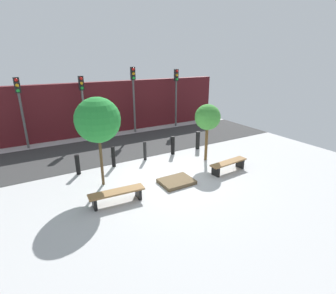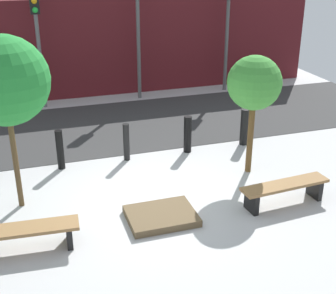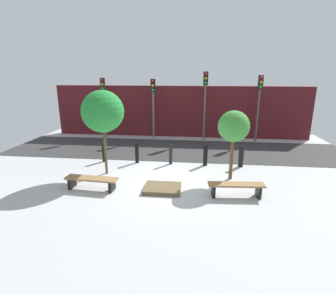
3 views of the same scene
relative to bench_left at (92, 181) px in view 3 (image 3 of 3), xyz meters
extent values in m
plane|color=#B4B4B4|center=(2.51, 0.95, -0.32)|extent=(18.00, 18.00, 0.00)
cube|color=#333333|center=(2.51, 5.37, -0.32)|extent=(18.00, 4.19, 0.01)
cube|color=#511419|center=(2.51, 8.64, 1.30)|extent=(16.20, 0.50, 3.24)
cube|color=black|center=(-0.76, 0.06, -0.13)|extent=(0.13, 0.45, 0.38)
cube|color=black|center=(0.76, -0.06, -0.13)|extent=(0.13, 0.45, 0.38)
cube|color=olive|center=(0.00, 0.00, 0.09)|extent=(1.91, 0.58, 0.06)
cube|color=black|center=(4.27, -0.06, -0.12)|extent=(0.13, 0.41, 0.40)
cube|color=black|center=(5.77, 0.06, -0.12)|extent=(0.13, 0.41, 0.40)
cube|color=olive|center=(5.02, 0.00, 0.11)|extent=(1.89, 0.54, 0.06)
cube|color=brown|center=(2.51, 0.20, -0.25)|extent=(1.28, 1.00, 0.14)
cylinder|color=brown|center=(0.00, 1.56, 0.73)|extent=(0.11, 0.11, 2.11)
sphere|color=#268935|center=(0.00, 1.56, 2.24)|extent=(1.65, 1.65, 1.65)
cylinder|color=brown|center=(5.02, 1.56, 0.56)|extent=(0.14, 0.14, 1.77)
sphere|color=#3F9338|center=(5.02, 1.56, 1.77)|extent=(1.18, 1.18, 1.18)
cylinder|color=black|center=(-0.61, 3.03, 0.10)|extent=(0.18, 0.18, 0.85)
cylinder|color=black|center=(0.95, 3.03, 0.15)|extent=(0.17, 0.17, 0.94)
cylinder|color=black|center=(2.51, 3.03, 0.14)|extent=(0.15, 0.15, 0.92)
cylinder|color=black|center=(4.07, 3.03, 0.15)|extent=(0.19, 0.19, 0.94)
cylinder|color=black|center=(5.63, 3.03, 0.16)|extent=(0.22, 0.22, 0.96)
cylinder|color=#505050|center=(-2.20, 7.77, 1.54)|extent=(0.12, 0.12, 3.73)
cube|color=black|center=(-2.20, 7.77, 3.02)|extent=(0.28, 0.16, 0.78)
sphere|color=red|center=(-2.20, 7.66, 3.28)|extent=(0.17, 0.17, 0.17)
sphere|color=orange|center=(-2.20, 7.66, 3.02)|extent=(0.17, 0.17, 0.17)
sphere|color=green|center=(-2.20, 7.66, 2.76)|extent=(0.17, 0.17, 0.17)
cylinder|color=#5F5F5F|center=(0.94, 7.77, 1.52)|extent=(0.12, 0.12, 3.68)
cube|color=black|center=(0.94, 7.77, 2.96)|extent=(0.28, 0.16, 0.78)
sphere|color=red|center=(0.94, 7.66, 3.22)|extent=(0.17, 0.17, 0.17)
sphere|color=orange|center=(0.94, 7.66, 2.96)|extent=(0.17, 0.17, 0.17)
sphere|color=green|center=(0.94, 7.66, 2.70)|extent=(0.17, 0.17, 0.17)
cylinder|color=#515151|center=(4.08, 7.77, 1.73)|extent=(0.12, 0.12, 4.10)
cube|color=black|center=(4.08, 7.77, 3.39)|extent=(0.28, 0.16, 0.78)
sphere|color=red|center=(4.08, 7.66, 3.65)|extent=(0.17, 0.17, 0.17)
sphere|color=orange|center=(4.08, 7.66, 3.39)|extent=(0.17, 0.17, 0.17)
sphere|color=green|center=(4.08, 7.66, 3.13)|extent=(0.17, 0.17, 0.17)
cylinder|color=#505050|center=(7.22, 7.77, 1.63)|extent=(0.12, 0.12, 3.90)
cube|color=black|center=(7.22, 7.77, 3.19)|extent=(0.28, 0.16, 0.78)
sphere|color=red|center=(7.22, 7.66, 3.45)|extent=(0.17, 0.17, 0.17)
sphere|color=orange|center=(7.22, 7.66, 3.19)|extent=(0.17, 0.17, 0.17)
sphere|color=green|center=(7.22, 7.66, 2.93)|extent=(0.17, 0.17, 0.17)
camera|label=1|loc=(-2.47, -7.61, 4.42)|focal=28.00mm
camera|label=2|loc=(0.29, -7.08, 4.48)|focal=50.00mm
camera|label=3|loc=(3.67, -8.24, 3.67)|focal=28.00mm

